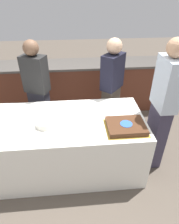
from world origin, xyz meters
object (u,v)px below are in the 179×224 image
(cake, at_px, (126,126))
(person_seated_right, at_px, (162,107))
(plate_stack, at_px, (45,123))
(person_standing_back, at_px, (38,92))
(person_cutting_cake, at_px, (111,89))

(cake, xyz_separation_m, person_seated_right, (0.49, 0.22, 0.09))
(plate_stack, xyz_separation_m, person_standing_back, (-0.17, 0.77, 0.01))
(person_cutting_cake, xyz_separation_m, person_seated_right, (0.49, -0.68, 0.08))
(cake, xyz_separation_m, person_standing_back, (-1.08, 0.90, 0.01))
(person_seated_right, bearing_deg, plate_stack, -86.44)
(cake, height_order, person_seated_right, person_seated_right)
(person_seated_right, bearing_deg, cake, -66.38)
(plate_stack, relative_size, person_seated_right, 0.12)
(cake, height_order, plate_stack, same)
(person_cutting_cake, bearing_deg, cake, 41.11)
(cake, relative_size, person_cutting_cake, 0.30)
(person_seated_right, relative_size, person_standing_back, 1.10)
(person_seated_right, distance_m, person_standing_back, 1.72)
(cake, bearing_deg, person_standing_back, 140.31)
(plate_stack, height_order, person_cutting_cake, person_cutting_cake)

